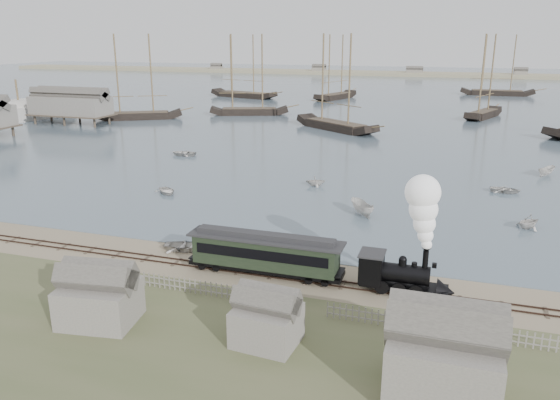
% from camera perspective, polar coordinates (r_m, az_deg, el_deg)
% --- Properties ---
extents(ground, '(600.00, 600.00, 0.00)m').
position_cam_1_polar(ground, '(47.61, 1.13, -7.10)').
color(ground, tan).
rests_on(ground, ground).
extents(harbor_water, '(600.00, 336.00, 0.06)m').
position_cam_1_polar(harbor_water, '(212.95, 14.78, 11.01)').
color(harbor_water, '#4E5E6F').
rests_on(harbor_water, ground).
extents(rail_track, '(120.00, 1.80, 0.16)m').
position_cam_1_polar(rail_track, '(45.85, 0.40, -8.02)').
color(rail_track, '#33221B').
rests_on(rail_track, ground).
extents(picket_fence_west, '(19.00, 0.10, 1.20)m').
position_cam_1_polar(picket_fence_west, '(44.01, -9.83, -9.45)').
color(picket_fence_west, slate).
rests_on(picket_fence_west, ground).
extents(picket_fence_east, '(15.00, 0.10, 1.20)m').
position_cam_1_polar(picket_fence_east, '(39.24, 15.98, -13.33)').
color(picket_fence_east, slate).
rests_on(picket_fence_east, ground).
extents(shed_left, '(5.00, 4.00, 4.10)m').
position_cam_1_polar(shed_left, '(41.25, -18.17, -11.97)').
color(shed_left, slate).
rests_on(shed_left, ground).
extents(shed_mid, '(4.00, 3.50, 3.60)m').
position_cam_1_polar(shed_mid, '(36.92, -1.38, -14.66)').
color(shed_mid, slate).
rests_on(shed_mid, ground).
extents(shed_right, '(6.00, 5.00, 5.10)m').
position_cam_1_polar(shed_right, '(33.73, 16.34, -18.80)').
color(shed_right, slate).
rests_on(shed_right, ground).
extents(far_spit, '(500.00, 20.00, 1.80)m').
position_cam_1_polar(far_spit, '(292.61, 15.83, 12.34)').
color(far_spit, tan).
rests_on(far_spit, ground).
extents(locomotive, '(7.35, 2.74, 9.16)m').
position_cam_1_polar(locomotive, '(42.50, 14.10, -4.47)').
color(locomotive, black).
rests_on(locomotive, ground).
extents(passenger_coach, '(13.19, 2.54, 3.20)m').
position_cam_1_polar(passenger_coach, '(45.53, -1.56, -5.47)').
color(passenger_coach, black).
rests_on(passenger_coach, ground).
extents(beached_dinghy, '(3.50, 4.44, 0.83)m').
position_cam_1_polar(beached_dinghy, '(51.99, -9.88, -4.75)').
color(beached_dinghy, silver).
rests_on(beached_dinghy, ground).
extents(rowboat_0, '(4.20, 4.28, 0.73)m').
position_cam_1_polar(rowboat_0, '(70.73, -11.74, 0.94)').
color(rowboat_0, silver).
rests_on(rowboat_0, harbor_water).
extents(rowboat_1, '(3.04, 3.26, 1.39)m').
position_cam_1_polar(rowboat_1, '(72.94, 3.74, 2.02)').
color(rowboat_1, silver).
rests_on(rowboat_1, harbor_water).
extents(rowboat_2, '(4.21, 3.78, 1.60)m').
position_cam_1_polar(rowboat_2, '(61.52, 8.53, -0.84)').
color(rowboat_2, silver).
rests_on(rowboat_2, harbor_water).
extents(rowboat_3, '(2.98, 3.95, 0.77)m').
position_cam_1_polar(rowboat_3, '(75.43, 22.48, 1.01)').
color(rowboat_3, silver).
rests_on(rowboat_3, harbor_water).
extents(rowboat_4, '(3.80, 3.81, 1.52)m').
position_cam_1_polar(rowboat_4, '(62.27, 24.55, -2.04)').
color(rowboat_4, silver).
rests_on(rowboat_4, harbor_water).
extents(rowboat_5, '(3.53, 3.17, 1.34)m').
position_cam_1_polar(rowboat_5, '(86.99, 26.06, 2.72)').
color(rowboat_5, silver).
rests_on(rowboat_5, harbor_water).
extents(rowboat_6, '(3.10, 4.31, 0.89)m').
position_cam_1_polar(rowboat_6, '(93.19, -10.04, 4.87)').
color(rowboat_6, silver).
rests_on(rowboat_6, harbor_water).
extents(schooner_0, '(20.04, 14.12, 20.00)m').
position_cam_1_polar(schooner_0, '(136.43, -14.82, 12.33)').
color(schooner_0, black).
rests_on(schooner_0, harbor_water).
extents(schooner_1, '(20.09, 11.15, 20.00)m').
position_cam_1_polar(schooner_1, '(140.00, -3.30, 12.94)').
color(schooner_1, black).
rests_on(schooner_1, harbor_water).
extents(schooner_2, '(20.64, 16.90, 20.00)m').
position_cam_1_polar(schooner_2, '(117.19, 5.98, 12.15)').
color(schooner_2, black).
rests_on(schooner_2, harbor_water).
extents(schooner_3, '(9.92, 17.49, 20.00)m').
position_cam_1_polar(schooner_3, '(143.37, 20.85, 11.99)').
color(schooner_3, black).
rests_on(schooner_3, harbor_water).
extents(schooner_6, '(24.62, 12.02, 20.00)m').
position_cam_1_polar(schooner_6, '(181.68, -3.88, 13.79)').
color(schooner_6, black).
rests_on(schooner_6, harbor_water).
extents(schooner_7, '(10.95, 20.07, 20.00)m').
position_cam_1_polar(schooner_7, '(177.14, 5.91, 13.67)').
color(schooner_7, black).
rests_on(schooner_7, harbor_water).
extents(schooner_8, '(23.69, 5.80, 20.00)m').
position_cam_1_polar(schooner_8, '(201.82, 22.00, 12.94)').
color(schooner_8, black).
rests_on(schooner_8, harbor_water).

